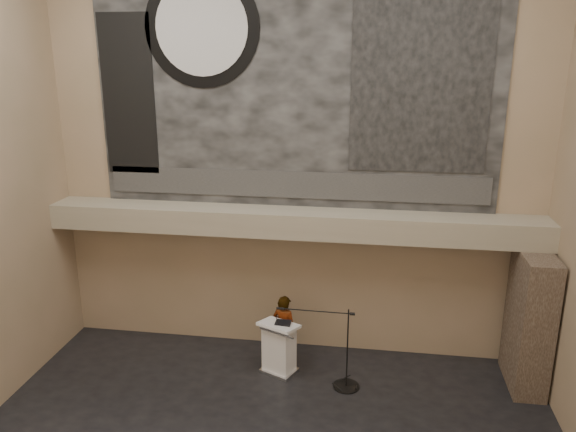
# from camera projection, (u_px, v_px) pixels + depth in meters

# --- Properties ---
(wall_back) EXTENTS (10.00, 0.02, 8.50)m
(wall_back) POSITION_uv_depth(u_px,v_px,m) (294.00, 155.00, 11.30)
(wall_back) COLOR #8B7758
(wall_back) RESTS_ON floor
(wall_front) EXTENTS (10.00, 0.02, 8.50)m
(wall_front) POSITION_uv_depth(u_px,v_px,m) (124.00, 369.00, 3.72)
(wall_front) COLOR #8B7758
(wall_front) RESTS_ON floor
(soffit) EXTENTS (10.00, 0.80, 0.50)m
(soffit) POSITION_uv_depth(u_px,v_px,m) (291.00, 222.00, 11.29)
(soffit) COLOR gray
(soffit) RESTS_ON wall_back
(sprinkler_left) EXTENTS (0.04, 0.04, 0.06)m
(sprinkler_left) POSITION_uv_depth(u_px,v_px,m) (214.00, 233.00, 11.56)
(sprinkler_left) COLOR #B2893D
(sprinkler_left) RESTS_ON soffit
(sprinkler_right) EXTENTS (0.04, 0.04, 0.06)m
(sprinkler_right) POSITION_uv_depth(u_px,v_px,m) (386.00, 241.00, 11.05)
(sprinkler_right) COLOR #B2893D
(sprinkler_right) RESTS_ON soffit
(banner) EXTENTS (8.00, 0.05, 5.00)m
(banner) POSITION_uv_depth(u_px,v_px,m) (294.00, 81.00, 10.86)
(banner) COLOR black
(banner) RESTS_ON wall_back
(banner_text_strip) EXTENTS (7.76, 0.02, 0.55)m
(banner_text_strip) POSITION_uv_depth(u_px,v_px,m) (293.00, 185.00, 11.41)
(banner_text_strip) COLOR #2F2F2F
(banner_text_strip) RESTS_ON banner
(banner_clock_rim) EXTENTS (2.30, 0.02, 2.30)m
(banner_clock_rim) POSITION_uv_depth(u_px,v_px,m) (201.00, 27.00, 10.80)
(banner_clock_rim) COLOR black
(banner_clock_rim) RESTS_ON banner
(banner_clock_face) EXTENTS (1.84, 0.02, 1.84)m
(banner_clock_face) POSITION_uv_depth(u_px,v_px,m) (201.00, 27.00, 10.78)
(banner_clock_face) COLOR silver
(banner_clock_face) RESTS_ON banner
(banner_building_print) EXTENTS (2.60, 0.02, 3.60)m
(banner_building_print) POSITION_uv_depth(u_px,v_px,m) (421.00, 77.00, 10.45)
(banner_building_print) COLOR black
(banner_building_print) RESTS_ON banner
(banner_brick_print) EXTENTS (1.10, 0.02, 3.20)m
(banner_brick_print) POSITION_uv_depth(u_px,v_px,m) (128.00, 95.00, 11.40)
(banner_brick_print) COLOR black
(banner_brick_print) RESTS_ON banner
(stone_pier) EXTENTS (0.60, 1.40, 2.70)m
(stone_pier) POSITION_uv_depth(u_px,v_px,m) (529.00, 321.00, 10.65)
(stone_pier) COLOR #3E3026
(stone_pier) RESTS_ON floor
(lectern) EXTENTS (0.89, 0.78, 1.14)m
(lectern) POSITION_uv_depth(u_px,v_px,m) (279.00, 348.00, 11.23)
(lectern) COLOR silver
(lectern) RESTS_ON floor
(binder) EXTENTS (0.31, 0.25, 0.04)m
(binder) POSITION_uv_depth(u_px,v_px,m) (283.00, 323.00, 11.05)
(binder) COLOR black
(binder) RESTS_ON lectern
(papers) EXTENTS (0.26, 0.31, 0.00)m
(papers) POSITION_uv_depth(u_px,v_px,m) (271.00, 324.00, 11.04)
(papers) COLOR silver
(papers) RESTS_ON lectern
(speaker_person) EXTENTS (0.64, 0.54, 1.50)m
(speaker_person) POSITION_uv_depth(u_px,v_px,m) (284.00, 329.00, 11.57)
(speaker_person) COLOR silver
(speaker_person) RESTS_ON floor
(mic_stand) EXTENTS (1.63, 0.52, 1.65)m
(mic_stand) POSITION_uv_depth(u_px,v_px,m) (344.00, 374.00, 10.83)
(mic_stand) COLOR black
(mic_stand) RESTS_ON floor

